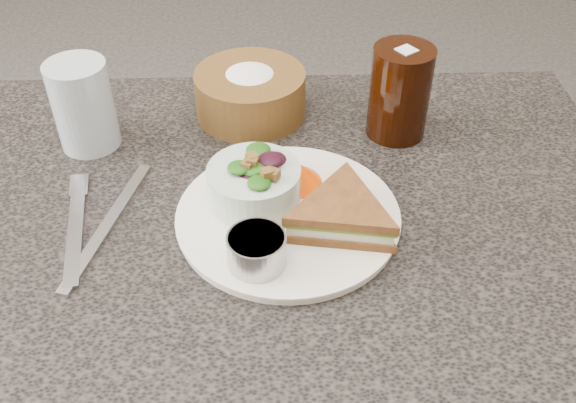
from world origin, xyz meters
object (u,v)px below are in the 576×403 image
(dressing_ramekin, at_px, (257,250))
(sandwich, at_px, (342,214))
(salad_bowl, at_px, (254,179))
(bread_basket, at_px, (250,87))
(dining_table, at_px, (249,401))
(cola_glass, at_px, (400,88))
(dinner_plate, at_px, (288,217))
(water_glass, at_px, (83,105))

(dressing_ramekin, bearing_deg, sandwich, 29.10)
(salad_bowl, height_order, bread_basket, bread_basket)
(dining_table, relative_size, dressing_ramekin, 15.54)
(cola_glass, bearing_deg, dressing_ramekin, -126.56)
(dinner_plate, height_order, sandwich, sandwich)
(dinner_plate, xyz_separation_m, salad_bowl, (-0.04, 0.03, 0.04))
(salad_bowl, xyz_separation_m, cola_glass, (0.20, 0.15, 0.03))
(dinner_plate, relative_size, sandwich, 1.78)
(water_glass, bearing_deg, bread_basket, 17.07)
(salad_bowl, relative_size, bread_basket, 0.70)
(sandwich, xyz_separation_m, bread_basket, (-0.11, 0.26, 0.01))
(bread_basket, distance_m, cola_glass, 0.21)
(water_glass, bearing_deg, dining_table, -40.68)
(dinner_plate, relative_size, salad_bowl, 2.36)
(water_glass, bearing_deg, dressing_ramekin, -47.14)
(cola_glass, bearing_deg, sandwich, -115.04)
(dressing_ramekin, bearing_deg, salad_bowl, 91.82)
(dressing_ramekin, height_order, cola_glass, cola_glass)
(dining_table, distance_m, cola_glass, 0.53)
(dining_table, bearing_deg, salad_bowl, 57.68)
(dinner_plate, distance_m, bread_basket, 0.24)
(dinner_plate, distance_m, salad_bowl, 0.06)
(salad_bowl, distance_m, cola_glass, 0.25)
(sandwich, relative_size, salad_bowl, 1.33)
(dining_table, bearing_deg, sandwich, -8.25)
(bread_basket, relative_size, water_glass, 1.31)
(cola_glass, height_order, water_glass, cola_glass)
(sandwich, relative_size, dressing_ramekin, 2.29)
(dinner_plate, xyz_separation_m, sandwich, (0.06, -0.03, 0.03))
(cola_glass, relative_size, water_glass, 1.16)
(salad_bowl, bearing_deg, sandwich, -27.35)
(sandwich, distance_m, water_glass, 0.38)
(dinner_plate, relative_size, water_glass, 2.17)
(cola_glass, distance_m, water_glass, 0.42)
(sandwich, relative_size, bread_basket, 0.93)
(salad_bowl, distance_m, dressing_ramekin, 0.11)
(dining_table, height_order, cola_glass, cola_glass)
(dinner_plate, bearing_deg, water_glass, 147.68)
(water_glass, bearing_deg, salad_bowl, -32.09)
(bread_basket, bearing_deg, sandwich, -67.71)
(water_glass, bearing_deg, sandwich, -30.68)
(dining_table, xyz_separation_m, water_glass, (-0.20, 0.18, 0.44))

